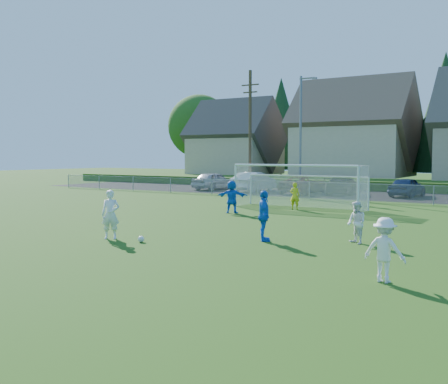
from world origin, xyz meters
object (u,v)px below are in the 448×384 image
Objects in this scene: goalkeeper at (295,196)px; soccer_goal at (301,180)px; player_blue_a at (264,216)px; car_e at (407,187)px; car_a at (214,181)px; car_d at (343,186)px; player_white_a at (111,214)px; player_blue_b at (232,197)px; car_b at (254,182)px; car_c at (305,185)px; soccer_ball at (141,239)px; player_white_c at (385,250)px; player_white_b at (356,223)px.

soccer_goal reaches higher than goalkeeper.
player_blue_a is 0.43× the size of car_e.
car_a is (-16.66, 21.99, -0.13)m from player_blue_a.
player_blue_a is 1.18× the size of goalkeeper.
car_d is (11.62, 0.20, -0.06)m from car_a.
player_blue_b is at bearing 62.13° from player_white_a.
player_blue_b is 0.38× the size of car_a.
car_b reaches higher than goalkeeper.
car_c is (-7.94, 21.63, -0.20)m from player_blue_a.
player_blue_b is at bearing 102.73° from soccer_ball.
goalkeeper is 0.31× the size of car_d.
player_white_c is at bearing -8.14° from soccer_ball.
player_white_a is 25.65m from car_e.
soccer_goal reaches higher than player_blue_a.
player_blue_b reaches higher than player_white_c.
car_c reaches higher than soccer_ball.
player_white_b is at bearing -6.86° from player_white_a.
car_b is (-17.63, 25.29, 0.03)m from player_white_c.
soccer_goal is at bearing 131.60° from car_b.
car_e is at bearing -73.60° from player_white_c.
player_white_b is at bearing -60.68° from player_white_c.
soccer_ball is 9.73m from player_blue_b.
player_white_a reaches higher than goalkeeper.
player_blue_b is (-0.72, 9.48, -0.03)m from player_white_a.
car_e is at bearing 47.92° from player_white_a.
player_white_b is at bearing -97.88° from player_blue_a.
player_white_c is 0.32× the size of car_d.
car_c is (-2.35, 14.66, -0.16)m from player_blue_b.
car_e reaches higher than soccer_ball.
player_blue_a is at bearing 97.25° from car_e.
car_c is at bearing -9.98° from player_blue_a.
player_white_b is at bearing 123.76° from player_blue_b.
player_white_c is 27.86m from car_d.
soccer_ball is at bearing -3.87° from player_white_c.
car_e is 12.07m from soccer_goal.
car_c is at bearing -80.73° from goalkeeper.
car_c is 11.39m from soccer_goal.
player_white_b reaches higher than soccer_ball.
car_b is at bearing -178.98° from car_a.
car_b is 1.01× the size of car_d.
car_e is at bearing -178.64° from car_d.
car_e is (4.38, 25.27, -0.18)m from player_white_a.
soccer_ball is 0.05× the size of car_e.
player_blue_a reaches higher than player_white_b.
car_e is (-5.69, 26.49, -0.07)m from player_white_c.
player_white_b is at bearing 122.73° from car_c.
goalkeeper is 12.12m from car_c.
car_e reaches higher than car_d.
player_blue_a is 0.36× the size of car_c.
player_white_c is 17.30m from soccer_goal.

